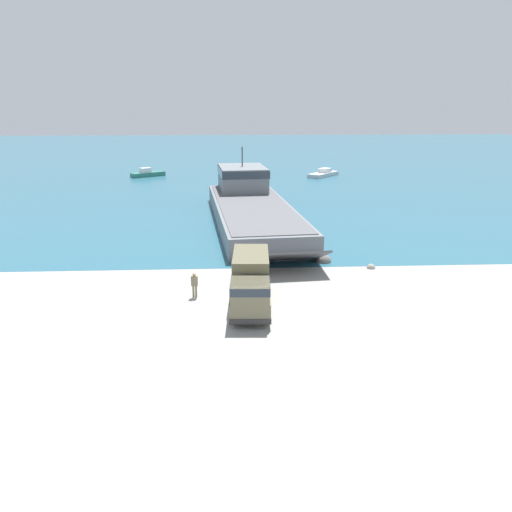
# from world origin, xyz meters

# --- Properties ---
(ground_plane) EXTENTS (240.00, 240.00, 0.00)m
(ground_plane) POSITION_xyz_m (0.00, 0.00, 0.00)
(ground_plane) COLOR gray
(water_surface) EXTENTS (240.00, 180.00, 0.01)m
(water_surface) POSITION_xyz_m (0.00, 97.40, 0.00)
(water_surface) COLOR #285B70
(water_surface) RESTS_ON ground_plane
(landing_craft) EXTENTS (10.48, 33.22, 7.34)m
(landing_craft) POSITION_xyz_m (2.76, 25.64, 1.74)
(landing_craft) COLOR slate
(landing_craft) RESTS_ON ground_plane
(military_truck) EXTENTS (2.74, 7.33, 3.14)m
(military_truck) POSITION_xyz_m (1.81, -0.16, 1.61)
(military_truck) COLOR #6B664C
(military_truck) RESTS_ON ground_plane
(soldier_on_ramp) EXTENTS (0.44, 0.24, 1.71)m
(soldier_on_ramp) POSITION_xyz_m (-1.85, 1.45, 0.99)
(soldier_on_ramp) COLOR #6B664C
(soldier_on_ramp) RESTS_ON ground_plane
(moored_boat_a) EXTENTS (6.49, 7.20, 1.35)m
(moored_boat_a) POSITION_xyz_m (17.28, 59.50, 0.45)
(moored_boat_a) COLOR #B7BABF
(moored_boat_a) RESTS_ON ground_plane
(moored_boat_b) EXTENTS (5.97, 5.06, 1.56)m
(moored_boat_b) POSITION_xyz_m (-14.23, 60.60, 0.52)
(moored_boat_b) COLOR #2D7060
(moored_boat_b) RESTS_ON ground_plane
(shoreline_rock_a) EXTENTS (0.68, 0.68, 0.68)m
(shoreline_rock_a) POSITION_xyz_m (11.54, 6.95, 0.00)
(shoreline_rock_a) COLOR gray
(shoreline_rock_a) RESTS_ON ground_plane
(shoreline_rock_b) EXTENTS (1.27, 1.27, 1.27)m
(shoreline_rock_b) POSITION_xyz_m (8.11, 8.79, 0.00)
(shoreline_rock_b) COLOR #66605B
(shoreline_rock_b) RESTS_ON ground_plane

